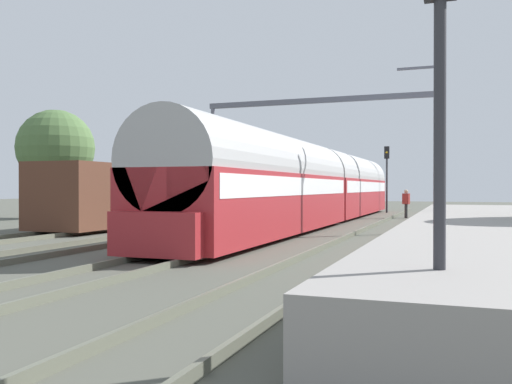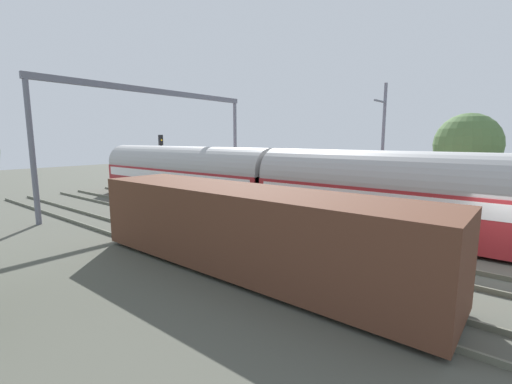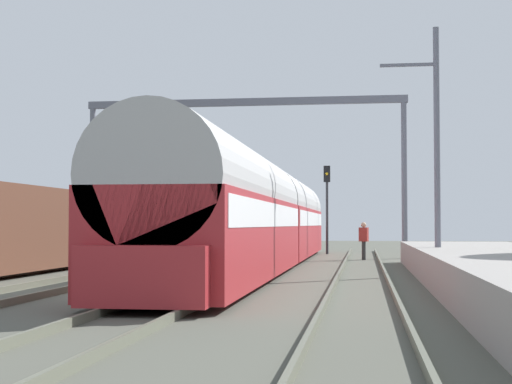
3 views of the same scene
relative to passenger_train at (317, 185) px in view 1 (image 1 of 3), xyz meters
The scene contains 14 objects.
ground 11.86m from the passenger_train, 99.49° to the right, with size 120.00×120.00×0.00m, color #4F5147.
track_far_west 14.00m from the passenger_train, 123.78° to the right, with size 1.52×60.00×0.16m.
track_west 12.31m from the passenger_train, 108.49° to the right, with size 1.52×60.00×0.16m.
track_east 11.69m from the passenger_train, 90.00° to the right, with size 1.52×60.00×0.16m.
track_far_east 12.31m from the passenger_train, 71.51° to the right, with size 1.52×60.00×0.16m.
platform 12.33m from the passenger_train, 51.16° to the right, with size 4.40×28.00×0.90m.
passenger_train is the anchor object (origin of this frame).
freight_car 8.99m from the passenger_train, 149.19° to the right, with size 2.80×13.00×2.70m.
person_crossing 7.57m from the passenger_train, 58.69° to the left, with size 0.46×0.36×1.73m.
railway_signal_near 22.55m from the passenger_train, 72.62° to the right, with size 0.36×0.30×4.91m.
railway_signal_far 13.62m from the passenger_train, 81.88° to the left, with size 0.36×0.30×4.86m.
catenary_gantry 9.40m from the passenger_train, 103.03° to the left, with size 15.97×0.28×7.86m.
catenary_pole_east_mid 7.81m from the passenger_train, 34.11° to the right, with size 1.90×0.20×8.00m.
tree_west_background 16.04m from the passenger_train, behind, with size 4.58×4.58×6.52m.
Camera 1 is at (8.88, -16.74, 1.85)m, focal length 39.26 mm.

